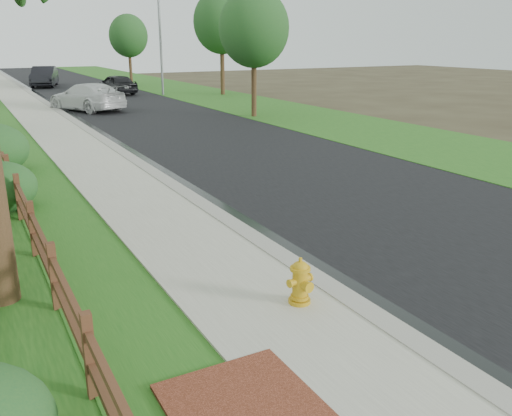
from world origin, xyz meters
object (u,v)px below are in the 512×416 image
ranch_fence (25,209)px  dark_car_mid (116,84)px  fire_hydrant (300,282)px  white_suv (87,97)px  streetlight (158,31)px

ranch_fence → dark_car_mid: (9.54, 29.18, 0.13)m
fire_hydrant → white_suv: white_suv is taller
white_suv → streetlight: size_ratio=0.67×
fire_hydrant → dark_car_mid: size_ratio=0.17×
fire_hydrant → dark_car_mid: bearing=79.7°
white_suv → dark_car_mid: white_suv is taller
ranch_fence → streetlight: (12.16, 26.77, 3.87)m
fire_hydrant → dark_car_mid: dark_car_mid is taller
white_suv → streetlight: streetlight is taller
ranch_fence → white_suv: size_ratio=3.20×
ranch_fence → streetlight: bearing=65.6°
ranch_fence → fire_hydrant: ranch_fence is taller
fire_hydrant → white_suv: 25.92m
ranch_fence → white_suv: white_suv is taller
streetlight → white_suv: bearing=-136.3°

